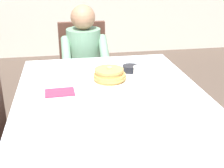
# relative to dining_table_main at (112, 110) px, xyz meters

# --- Properties ---
(dining_table_main) EXTENTS (1.12, 1.52, 0.74)m
(dining_table_main) POSITION_rel_dining_table_main_xyz_m (0.00, 0.00, 0.00)
(dining_table_main) COLOR silver
(dining_table_main) RESTS_ON ground
(chair_diner) EXTENTS (0.44, 0.45, 0.93)m
(chair_diner) POSITION_rel_dining_table_main_xyz_m (-0.08, 1.17, -0.12)
(chair_diner) COLOR #4C2D23
(chair_diner) RESTS_ON ground
(diner_person) EXTENTS (0.40, 0.43, 1.12)m
(diner_person) POSITION_rel_dining_table_main_xyz_m (-0.08, 1.01, 0.02)
(diner_person) COLOR gray
(diner_person) RESTS_ON ground
(plate_breakfast) EXTENTS (0.28, 0.28, 0.02)m
(plate_breakfast) POSITION_rel_dining_table_main_xyz_m (0.02, 0.21, 0.10)
(plate_breakfast) COLOR white
(plate_breakfast) RESTS_ON dining_table_main
(breakfast_stack) EXTENTS (0.21, 0.21, 0.09)m
(breakfast_stack) POSITION_rel_dining_table_main_xyz_m (0.02, 0.21, 0.14)
(breakfast_stack) COLOR tan
(breakfast_stack) RESTS_ON plate_breakfast
(cup_coffee) EXTENTS (0.11, 0.08, 0.08)m
(cup_coffee) POSITION_rel_dining_table_main_xyz_m (0.22, 0.24, 0.13)
(cup_coffee) COLOR white
(cup_coffee) RESTS_ON dining_table_main
(bowl_butter) EXTENTS (0.11, 0.11, 0.04)m
(bowl_butter) POSITION_rel_dining_table_main_xyz_m (0.19, 0.38, 0.11)
(bowl_butter) COLOR black
(bowl_butter) RESTS_ON dining_table_main
(syrup_pitcher) EXTENTS (0.08, 0.08, 0.07)m
(syrup_pitcher) POSITION_rel_dining_table_main_xyz_m (-0.27, 0.41, 0.13)
(syrup_pitcher) COLOR silver
(syrup_pitcher) RESTS_ON dining_table_main
(fork_left_of_plate) EXTENTS (0.01, 0.18, 0.00)m
(fork_left_of_plate) POSITION_rel_dining_table_main_xyz_m (-0.17, 0.19, 0.09)
(fork_left_of_plate) COLOR silver
(fork_left_of_plate) RESTS_ON dining_table_main
(knife_right_of_plate) EXTENTS (0.03, 0.20, 0.00)m
(knife_right_of_plate) POSITION_rel_dining_table_main_xyz_m (0.21, 0.19, 0.09)
(knife_right_of_plate) COLOR silver
(knife_right_of_plate) RESTS_ON dining_table_main
(spoon_near_edge) EXTENTS (0.15, 0.02, 0.00)m
(spoon_near_edge) POSITION_rel_dining_table_main_xyz_m (0.06, -0.09, 0.09)
(spoon_near_edge) COLOR silver
(spoon_near_edge) RESTS_ON dining_table_main
(napkin_folded) EXTENTS (0.17, 0.13, 0.01)m
(napkin_folded) POSITION_rel_dining_table_main_xyz_m (-0.30, 0.10, 0.09)
(napkin_folded) COLOR #8C2D4C
(napkin_folded) RESTS_ON dining_table_main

